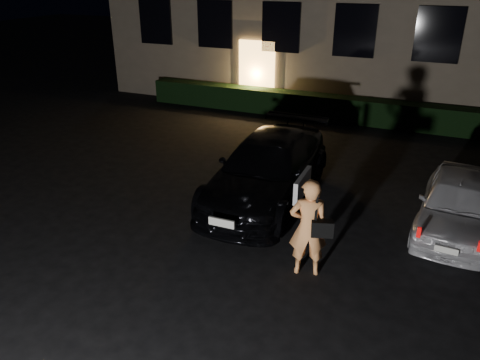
% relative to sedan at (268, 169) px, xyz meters
% --- Properties ---
extents(ground, '(80.00, 80.00, 0.00)m').
position_rel_sedan_xyz_m(ground, '(0.42, -3.79, -0.71)').
color(ground, black).
rests_on(ground, ground).
extents(hedge, '(15.00, 0.70, 0.85)m').
position_rel_sedan_xyz_m(hedge, '(0.42, 6.71, -0.28)').
color(hedge, black).
rests_on(hedge, ground).
extents(sedan, '(2.13, 4.99, 1.41)m').
position_rel_sedan_xyz_m(sedan, '(0.00, 0.00, 0.00)').
color(sedan, black).
rests_on(sedan, ground).
extents(hatch, '(1.66, 3.55, 1.18)m').
position_rel_sedan_xyz_m(hatch, '(4.02, 0.10, -0.12)').
color(hatch, silver).
rests_on(hatch, ground).
extents(man, '(0.83, 0.61, 1.79)m').
position_rel_sedan_xyz_m(man, '(1.66, -2.54, 0.19)').
color(man, '#FFA159').
rests_on(man, ground).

